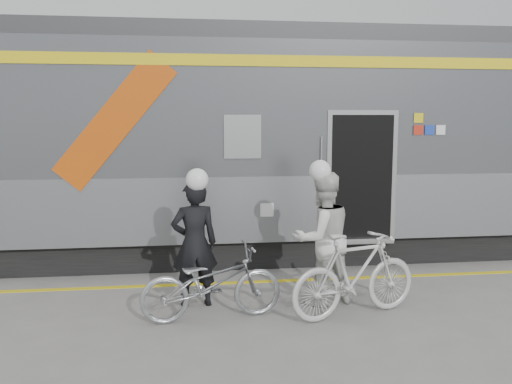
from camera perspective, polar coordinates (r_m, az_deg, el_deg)
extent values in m
plane|color=slate|center=(6.62, 4.04, -14.85)|extent=(90.00, 90.00, 0.00)
cube|color=black|center=(10.47, -3.35, -4.90)|extent=(24.00, 2.70, 0.50)
cube|color=#9EA0A5|center=(10.32, -3.39, -0.57)|extent=(24.00, 3.00, 1.10)
cube|color=#5A5D61|center=(10.21, -3.46, 8.63)|extent=(24.00, 3.00, 2.20)
cube|color=#38383A|center=(10.31, -3.52, 15.59)|extent=(24.00, 2.64, 0.30)
cube|color=yellow|center=(8.75, -2.80, 13.70)|extent=(24.00, 0.02, 0.18)
cube|color=#C0480B|center=(8.74, -14.69, 7.23)|extent=(1.96, 0.01, 2.19)
cube|color=black|center=(8.73, -1.43, 5.84)|extent=(0.55, 0.02, 0.65)
cube|color=black|center=(9.40, 10.66, 1.57)|extent=(1.05, 0.45, 2.10)
cube|color=silver|center=(9.20, 11.07, 1.42)|extent=(1.20, 0.02, 2.25)
cylinder|color=silver|center=(8.99, 6.87, 1.37)|extent=(0.04, 0.04, 1.40)
cube|color=silver|center=(9.34, 10.98, -4.90)|extent=(1.05, 0.25, 0.06)
cube|color=yellow|center=(9.49, 16.73, 7.48)|extent=(0.16, 0.01, 0.16)
cube|color=red|center=(9.49, 16.68, 6.27)|extent=(0.16, 0.01, 0.16)
cube|color=#193AA8|center=(9.58, 17.78, 6.24)|extent=(0.16, 0.01, 0.16)
cube|color=silver|center=(9.66, 18.86, 6.21)|extent=(0.16, 0.01, 0.16)
cube|color=silver|center=(8.90, 1.16, -1.90)|extent=(0.22, 0.01, 0.22)
cube|color=yellow|center=(8.61, 1.17, -9.38)|extent=(24.00, 0.12, 0.01)
imported|color=black|center=(7.39, -6.50, -5.43)|extent=(0.68, 0.50, 1.72)
imported|color=#96999D|center=(6.97, -4.70, -9.53)|extent=(1.88, 0.88, 0.95)
imported|color=silver|center=(7.48, 6.98, -4.88)|extent=(1.05, 0.92, 1.83)
imported|color=#B8B8B4|center=(7.14, 10.40, -8.55)|extent=(1.91, 1.03, 1.11)
sphere|color=white|center=(7.23, -6.62, 2.41)|extent=(0.30, 0.30, 0.30)
sphere|color=white|center=(7.32, 7.12, 3.23)|extent=(0.29, 0.29, 0.29)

